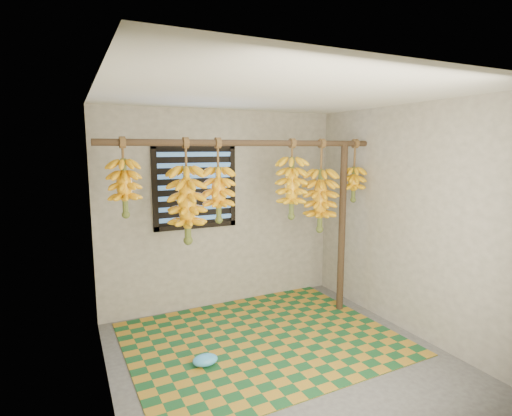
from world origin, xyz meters
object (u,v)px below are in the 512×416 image
banana_bunch_d (292,188)px  support_post (342,229)px  woven_mat (262,338)px  banana_bunch_c (218,194)px  banana_bunch_b (187,205)px  banana_bunch_a (125,188)px  plastic_bag (205,360)px  banana_bunch_f (354,184)px  banana_bunch_e (320,200)px

banana_bunch_d → support_post: bearing=-0.0°
woven_mat → banana_bunch_d: (0.50, 0.28, 1.51)m
banana_bunch_c → banana_bunch_d: size_ratio=0.97×
woven_mat → banana_bunch_b: (-0.67, 0.28, 1.40)m
support_post → banana_bunch_a: banana_bunch_a is taller
support_post → banana_bunch_d: banana_bunch_d is taller
banana_bunch_a → support_post: bearing=0.0°
support_post → plastic_bag: support_post is taller
banana_bunch_a → banana_bunch_c: 0.90m
banana_bunch_f → banana_bunch_c: bearing=-180.0°
banana_bunch_a → banana_bunch_c: (0.90, 0.00, -0.10)m
plastic_bag → support_post: bearing=15.5°
banana_bunch_b → banana_bunch_e: 1.55m
support_post → woven_mat: bearing=-166.8°
plastic_bag → banana_bunch_c: bearing=57.0°
plastic_bag → banana_bunch_a: bearing=136.8°
banana_bunch_a → banana_bunch_b: size_ratio=0.71×
woven_mat → plastic_bag: bearing=-160.7°
banana_bunch_b → banana_bunch_e: same height
banana_bunch_f → banana_bunch_b: bearing=-180.0°
plastic_bag → banana_bunch_c: banana_bunch_c is taller
woven_mat → banana_bunch_c: 1.55m
plastic_bag → banana_bunch_d: 1.95m
banana_bunch_b → banana_bunch_e: (1.55, -0.00, -0.05)m
support_post → plastic_bag: (-1.89, -0.52, -0.94)m
banana_bunch_c → woven_mat: bearing=-38.8°
banana_bunch_c → plastic_bag: bearing=-123.0°
banana_bunch_c → support_post: bearing=0.0°
plastic_bag → banana_bunch_e: banana_bunch_e is taller
support_post → banana_bunch_a: bearing=180.0°
support_post → banana_bunch_f: (0.15, 0.00, 0.53)m
banana_bunch_d → plastic_bag: bearing=-156.2°
banana_bunch_c → banana_bunch_d: (0.85, 0.00, 0.03)m
woven_mat → banana_bunch_c: (-0.35, 0.28, 1.49)m
banana_bunch_a → banana_bunch_c: size_ratio=0.86×
woven_mat → banana_bunch_b: size_ratio=2.60×
support_post → banana_bunch_c: 1.62m
support_post → banana_bunch_d: (-0.70, 0.00, 0.52)m
support_post → woven_mat: size_ratio=0.75×
plastic_bag → banana_bunch_e: 2.10m
banana_bunch_d → banana_bunch_e: same height
banana_bunch_b → banana_bunch_f: bearing=0.0°
support_post → woven_mat: support_post is taller
plastic_bag → banana_bunch_d: size_ratio=0.27×
banana_bunch_e → banana_bunch_b: bearing=180.0°
support_post → banana_bunch_c: size_ratio=2.39×
support_post → banana_bunch_c: banana_bunch_c is taller
banana_bunch_b → banana_bunch_c: size_ratio=1.22×
banana_bunch_a → banana_bunch_e: bearing=-0.0°
plastic_bag → banana_bunch_b: (0.02, 0.52, 1.35)m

